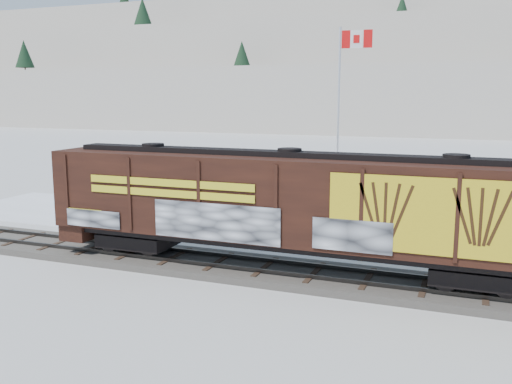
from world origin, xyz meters
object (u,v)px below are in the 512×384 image
at_px(hopper_railcar, 289,203).
at_px(car_silver, 223,213).
at_px(flagpole, 339,146).
at_px(car_dark, 309,217).
at_px(car_white, 215,209).

relative_size(hopper_railcar, car_silver, 3.94).
xyz_separation_m(flagpole, car_dark, (-0.17, -5.68, -3.17)).
height_order(hopper_railcar, car_dark, hopper_railcar).
relative_size(hopper_railcar, flagpole, 1.82).
height_order(hopper_railcar, car_white, hopper_railcar).
bearing_deg(hopper_railcar, car_dark, 100.07).
bearing_deg(hopper_railcar, car_white, 131.21).
bearing_deg(car_dark, car_silver, 103.05).
xyz_separation_m(car_silver, car_dark, (4.26, 1.18, -0.13)).
xyz_separation_m(hopper_railcar, car_silver, (-5.57, 6.18, -2.03)).
height_order(car_white, car_dark, car_dark).
xyz_separation_m(hopper_railcar, car_dark, (-1.31, 7.36, -2.16)).
distance_m(hopper_railcar, flagpole, 13.13).
height_order(car_silver, car_white, car_silver).
height_order(hopper_railcar, flagpole, flagpole).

